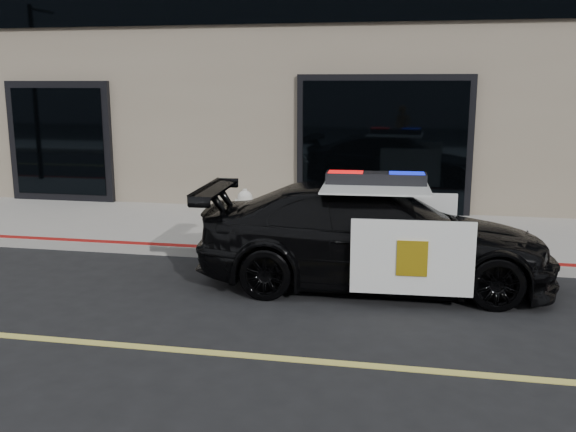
# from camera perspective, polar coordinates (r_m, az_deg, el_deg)

# --- Properties ---
(ground) EXTENTS (120.00, 120.00, 0.00)m
(ground) POSITION_cam_1_polar(r_m,az_deg,el_deg) (6.49, 14.02, -13.36)
(ground) COLOR black
(ground) RESTS_ON ground
(sidewalk_n) EXTENTS (60.00, 3.50, 0.15)m
(sidewalk_n) POSITION_cam_1_polar(r_m,az_deg,el_deg) (11.44, 12.84, -1.86)
(sidewalk_n) COLOR gray
(sidewalk_n) RESTS_ON ground
(police_car) EXTENTS (2.45, 4.94, 1.55)m
(police_car) POSITION_cam_1_polar(r_m,az_deg,el_deg) (8.74, 7.70, -1.69)
(police_car) COLOR black
(police_car) RESTS_ON ground
(fire_hydrant) EXTENTS (0.39, 0.54, 0.85)m
(fire_hydrant) POSITION_cam_1_polar(r_m,az_deg,el_deg) (10.61, -3.84, -0.02)
(fire_hydrant) COLOR silver
(fire_hydrant) RESTS_ON sidewalk_n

